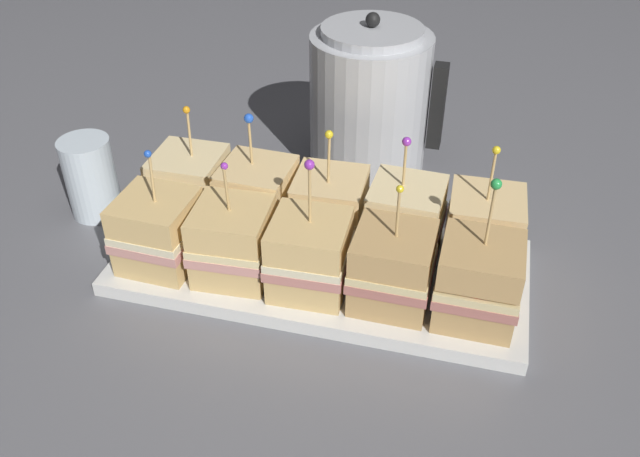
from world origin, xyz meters
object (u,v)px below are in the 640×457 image
(sandwich_front_far_right, at_px, (478,282))
(sandwich_back_right, at_px, (405,220))
(sandwich_front_right, at_px, (392,268))
(sandwich_back_left, at_px, (258,199))
(serving_platter, at_px, (320,267))
(sandwich_back_far_left, at_px, (191,187))
(drinking_glass, at_px, (91,177))
(kettle_steel, at_px, (370,103))
(sandwich_back_far_right, at_px, (483,231))
(sandwich_back_center, at_px, (328,209))
(sandwich_front_left, at_px, (233,242))
(sandwich_front_far_left, at_px, (158,231))
(sandwich_front_center, at_px, (309,255))

(sandwich_front_far_right, bearing_deg, sandwich_back_right, 135.33)
(sandwich_front_right, xyz_separation_m, sandwich_back_left, (-0.19, 0.09, 0.00))
(sandwich_front_right, bearing_deg, serving_platter, 154.38)
(sandwich_back_far_left, distance_m, sandwich_back_left, 0.09)
(drinking_glass, bearing_deg, kettle_steel, 32.03)
(sandwich_front_right, height_order, sandwich_front_far_right, sandwich_front_far_right)
(sandwich_back_far_left, bearing_deg, sandwich_back_far_right, -0.23)
(sandwich_front_right, height_order, sandwich_back_center, sandwich_back_center)
(sandwich_back_far_right, bearing_deg, drinking_glass, 179.57)
(sandwich_back_center, xyz_separation_m, drinking_glass, (-0.33, 0.00, -0.01))
(sandwich_front_left, bearing_deg, kettle_steel, 72.19)
(sandwich_front_far_left, height_order, sandwich_front_left, sandwich_front_far_left)
(sandwich_front_far_right, bearing_deg, sandwich_front_right, 178.98)
(sandwich_back_far_left, distance_m, sandwich_back_far_right, 0.37)
(sandwich_front_far_left, distance_m, sandwich_front_far_right, 0.37)
(sandwich_front_left, relative_size, sandwich_back_right, 0.96)
(sandwich_front_far_left, xyz_separation_m, sandwich_back_center, (0.18, 0.10, 0.00))
(sandwich_front_left, bearing_deg, sandwich_front_center, -1.08)
(serving_platter, xyz_separation_m, sandwich_front_left, (-0.09, -0.04, 0.05))
(sandwich_back_center, relative_size, kettle_steel, 0.66)
(sandwich_front_left, xyz_separation_m, sandwich_front_far_right, (0.28, -0.00, 0.00))
(sandwich_front_left, relative_size, sandwich_back_center, 0.96)
(sandwich_front_left, xyz_separation_m, kettle_steel, (0.10, 0.31, 0.04))
(sandwich_front_center, xyz_separation_m, sandwich_front_right, (0.10, 0.00, -0.00))
(sandwich_back_left, relative_size, sandwich_back_far_right, 1.00)
(sandwich_back_far_right, bearing_deg, sandwich_front_center, -153.66)
(drinking_glass, bearing_deg, sandwich_back_left, -1.40)
(sandwich_front_left, bearing_deg, sandwich_back_center, 45.47)
(sandwich_back_far_left, xyz_separation_m, kettle_steel, (0.19, 0.21, 0.04))
(sandwich_back_far_left, bearing_deg, sandwich_back_center, -0.12)
(sandwich_front_far_right, bearing_deg, sandwich_back_far_right, 90.24)
(sandwich_front_right, distance_m, drinking_glass, 0.44)
(kettle_steel, bearing_deg, serving_platter, -91.32)
(sandwich_front_far_left, distance_m, sandwich_back_far_left, 0.10)
(drinking_glass, bearing_deg, sandwich_back_far_left, -0.95)
(sandwich_front_right, distance_m, sandwich_back_left, 0.21)
(sandwich_front_center, xyz_separation_m, sandwich_back_right, (0.10, 0.09, 0.00))
(sandwich_front_far_right, height_order, kettle_steel, kettle_steel)
(sandwich_back_far_left, distance_m, sandwich_back_center, 0.18)
(sandwich_front_far_right, height_order, sandwich_back_right, sandwich_front_far_right)
(sandwich_back_center, relative_size, sandwich_back_right, 1.00)
(sandwich_front_right, distance_m, sandwich_back_far_right, 0.13)
(sandwich_front_center, xyz_separation_m, sandwich_back_far_right, (0.19, 0.09, 0.00))
(sandwich_front_center, height_order, kettle_steel, kettle_steel)
(sandwich_front_right, distance_m, sandwich_back_center, 0.13)
(sandwich_front_center, xyz_separation_m, drinking_glass, (-0.33, 0.10, -0.01))
(serving_platter, relative_size, sandwich_back_left, 3.07)
(serving_platter, bearing_deg, sandwich_back_right, 25.65)
(sandwich_back_right, bearing_deg, sandwich_back_far_right, 0.85)
(kettle_steel, bearing_deg, sandwich_front_center, -91.37)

